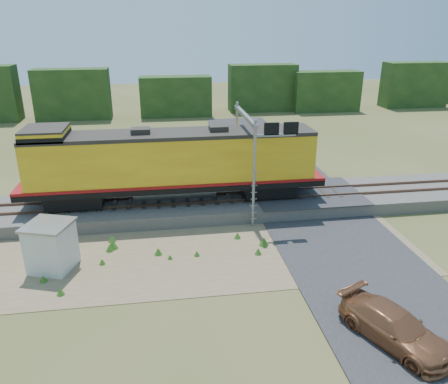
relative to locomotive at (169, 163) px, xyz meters
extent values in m
plane|color=#475123|center=(1.93, -6.00, -3.33)|extent=(140.00, 140.00, 0.00)
cube|color=slate|center=(1.93, 0.00, -2.93)|extent=(70.00, 5.00, 0.80)
cube|color=brown|center=(1.93, -0.72, -2.45)|extent=(70.00, 0.10, 0.16)
cube|color=brown|center=(1.93, 0.72, -2.45)|extent=(70.00, 0.10, 0.16)
cube|color=#8C7754|center=(-0.07, -5.50, -3.31)|extent=(26.00, 8.00, 0.03)
cube|color=#38383A|center=(8.93, 0.00, -2.50)|extent=(7.00, 5.20, 0.06)
cube|color=#38383A|center=(8.93, 16.00, -3.29)|extent=(7.00, 24.00, 0.08)
cube|color=#193714|center=(1.93, 32.00, -0.08)|extent=(36.00, 3.00, 6.50)
cube|color=black|center=(-5.77, 0.00, -1.95)|extent=(3.35, 2.14, 0.84)
cube|color=black|center=(6.32, 0.00, -1.95)|extent=(3.35, 2.14, 0.84)
cube|color=black|center=(0.27, 0.00, -1.36)|extent=(18.60, 2.79, 0.33)
cylinder|color=gray|center=(0.27, 0.00, -1.81)|extent=(5.11, 1.12, 1.12)
cube|color=yellow|center=(0.27, 0.00, 0.25)|extent=(17.20, 2.70, 2.88)
cube|color=maroon|center=(0.27, 0.00, -1.08)|extent=(18.60, 2.84, 0.17)
cube|color=#28231E|center=(0.27, 0.00, 1.80)|extent=(17.20, 2.74, 0.22)
cube|color=yellow|center=(-6.98, 0.00, 2.01)|extent=(2.42, 2.70, 0.65)
cube|color=#28231E|center=(-6.98, 0.00, 2.38)|extent=(2.42, 2.74, 0.11)
cube|color=black|center=(-6.98, 0.00, 1.97)|extent=(2.46, 2.74, 0.33)
cube|color=maroon|center=(-8.38, 0.00, -0.08)|extent=(0.09, 1.86, 1.12)
cube|color=#28231E|center=(-1.59, 0.00, 2.01)|extent=(1.12, 0.93, 0.42)
cube|color=#28231E|center=(3.06, 0.00, 2.01)|extent=(1.12, 0.93, 0.42)
cube|color=silver|center=(-5.98, -5.95, -2.16)|extent=(2.37, 2.37, 2.33)
cube|color=gray|center=(-5.98, -5.95, -0.95)|extent=(2.60, 2.60, 0.11)
cylinder|color=gray|center=(4.70, -2.80, -0.10)|extent=(0.17, 0.17, 6.45)
cylinder|color=gray|center=(4.70, 2.80, -0.10)|extent=(0.17, 0.17, 6.45)
cube|color=gray|center=(4.70, 0.00, 2.76)|extent=(0.23, 6.20, 0.23)
cube|color=gray|center=(5.81, -2.80, 2.20)|extent=(2.40, 0.14, 0.14)
cube|color=black|center=(5.62, -2.80, 2.57)|extent=(0.83, 0.14, 0.69)
cube|color=black|center=(6.73, -2.80, 2.57)|extent=(0.83, 0.14, 0.69)
imported|color=#9D5F3A|center=(7.89, -13.39, -2.67)|extent=(3.54, 4.87, 1.31)
camera|label=1|loc=(-0.46, -25.74, 8.05)|focal=35.00mm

